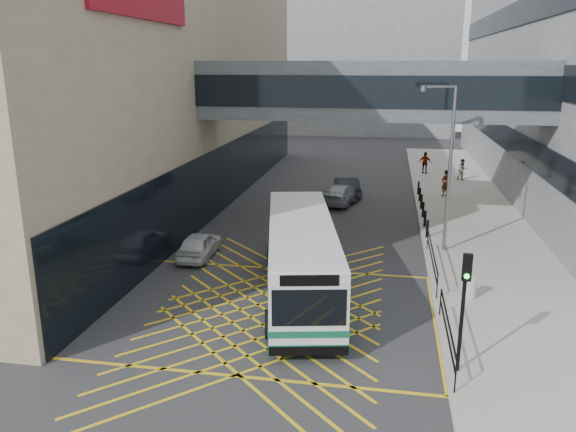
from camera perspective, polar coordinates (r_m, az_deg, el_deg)
The scene contains 18 objects.
ground at distance 21.03m, azimuth -1.95°, elevation -9.70°, with size 120.00×120.00×0.00m, color #333335.
building_whsmith at distance 41.06m, azimuth -22.92°, elevation 12.86°, with size 24.17×42.00×16.00m.
building_far at distance 78.87m, azimuth 5.95°, elevation 15.25°, with size 28.00×16.00×18.00m, color gray.
skybridge at distance 30.69m, azimuth 8.37°, elevation 12.53°, with size 20.00×4.10×3.00m.
pavement at distance 35.12m, azimuth 17.90°, elevation -0.00°, with size 6.00×54.00×0.16m, color #A49F96.
box_junction at distance 21.03m, azimuth -1.95°, elevation -9.69°, with size 12.00×9.00×0.01m.
bus at distance 21.94m, azimuth 1.33°, elevation -4.07°, with size 4.53×11.00×3.01m.
car_white at distance 26.80m, azimuth -9.00°, elevation -2.88°, with size 1.59×3.88×1.24m, color silver.
car_dark at distance 39.01m, azimuth 5.97°, elevation 3.05°, with size 1.71×4.38×1.37m, color black.
car_silver at distance 36.77m, azimuth 5.50°, elevation 2.30°, with size 1.84×4.36×1.36m, color gray.
traffic_light at distance 16.66m, azimuth 17.46°, elevation -7.77°, with size 0.26×0.42×3.67m.
street_lamp at distance 27.03m, azimuth 15.84°, elevation 5.54°, with size 1.72×0.79×7.76m.
litter_bin at distance 22.78m, azimuth 18.02°, elevation -6.88°, with size 0.49×0.49×0.84m, color #ADA89E.
kerb_railings at distance 22.02m, azimuth 15.00°, elevation -6.57°, with size 0.05×12.54×1.00m.
bollards at distance 34.71m, azimuth 13.48°, elevation 1.05°, with size 0.14×10.14×0.90m.
pedestrian_a at distance 39.36m, azimuth 15.67°, elevation 3.21°, with size 0.71×0.51×1.78m, color gray.
pedestrian_b at distance 45.28m, azimuth 17.32°, elevation 4.51°, with size 0.80×0.46×1.63m, color gray.
pedestrian_c at distance 47.29m, azimuth 13.77°, elevation 5.27°, with size 1.04×0.50×1.75m, color gray.
Camera 1 is at (4.05, -18.64, 8.86)m, focal length 35.00 mm.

